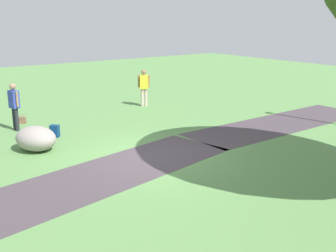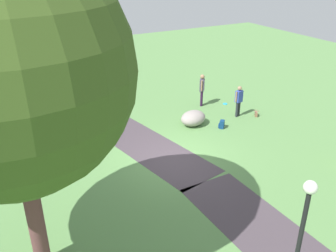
{
  "view_description": "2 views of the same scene",
  "coord_description": "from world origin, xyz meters",
  "px_view_note": "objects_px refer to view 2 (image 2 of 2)",
  "views": [
    {
      "loc": [
        6.44,
        9.55,
        3.9
      ],
      "look_at": [
        -0.62,
        -0.04,
        0.78
      ],
      "focal_mm": 45.63,
      "sensor_mm": 36.0,
      "label": 1
    },
    {
      "loc": [
        -11.39,
        6.5,
        7.76
      ],
      "look_at": [
        0.68,
        -0.09,
        1.21
      ],
      "focal_mm": 39.2,
      "sensor_mm": 36.0,
      "label": 2
    }
  ],
  "objects_px": {
    "lamp_post": "(300,240)",
    "backpack_by_boulder": "(222,124)",
    "frisbee_on_grass": "(225,104)",
    "woman_with_handbag": "(239,99)",
    "lawn_boulder": "(193,118)",
    "passerby_on_path": "(202,88)",
    "large_shade_tree": "(6,71)",
    "handbag_on_grass": "(256,114)"
  },
  "relations": [
    {
      "from": "frisbee_on_grass",
      "to": "woman_with_handbag",
      "type": "bearing_deg",
      "value": 164.5
    },
    {
      "from": "handbag_on_grass",
      "to": "frisbee_on_grass",
      "type": "distance_m",
      "value": 2.18
    },
    {
      "from": "lawn_boulder",
      "to": "woman_with_handbag",
      "type": "xyz_separation_m",
      "value": [
        -0.22,
        -2.59,
        0.59
      ]
    },
    {
      "from": "woman_with_handbag",
      "to": "handbag_on_grass",
      "type": "bearing_deg",
      "value": -117.97
    },
    {
      "from": "lamp_post",
      "to": "lawn_boulder",
      "type": "bearing_deg",
      "value": -20.56
    },
    {
      "from": "large_shade_tree",
      "to": "passerby_on_path",
      "type": "bearing_deg",
      "value": -53.2
    },
    {
      "from": "large_shade_tree",
      "to": "frisbee_on_grass",
      "type": "distance_m",
      "value": 14.55
    },
    {
      "from": "large_shade_tree",
      "to": "lawn_boulder",
      "type": "relative_size",
      "value": 5.2
    },
    {
      "from": "lamp_post",
      "to": "woman_with_handbag",
      "type": "bearing_deg",
      "value": -32.95
    },
    {
      "from": "lawn_boulder",
      "to": "passerby_on_path",
      "type": "relative_size",
      "value": 0.89
    },
    {
      "from": "lamp_post",
      "to": "backpack_by_boulder",
      "type": "distance_m",
      "value": 10.43
    },
    {
      "from": "backpack_by_boulder",
      "to": "frisbee_on_grass",
      "type": "bearing_deg",
      "value": -39.76
    },
    {
      "from": "large_shade_tree",
      "to": "backpack_by_boulder",
      "type": "distance_m",
      "value": 11.77
    },
    {
      "from": "woman_with_handbag",
      "to": "backpack_by_boulder",
      "type": "relative_size",
      "value": 4.13
    },
    {
      "from": "lawn_boulder",
      "to": "frisbee_on_grass",
      "type": "distance_m",
      "value": 3.4
    },
    {
      "from": "lamp_post",
      "to": "passerby_on_path",
      "type": "xyz_separation_m",
      "value": [
        11.92,
        -5.5,
        -1.28
      ]
    },
    {
      "from": "handbag_on_grass",
      "to": "backpack_by_boulder",
      "type": "bearing_deg",
      "value": 97.13
    },
    {
      "from": "large_shade_tree",
      "to": "lamp_post",
      "type": "height_order",
      "value": "large_shade_tree"
    },
    {
      "from": "passerby_on_path",
      "to": "handbag_on_grass",
      "type": "height_order",
      "value": "passerby_on_path"
    },
    {
      "from": "large_shade_tree",
      "to": "woman_with_handbag",
      "type": "distance_m",
      "value": 13.06
    },
    {
      "from": "passerby_on_path",
      "to": "handbag_on_grass",
      "type": "bearing_deg",
      "value": -146.79
    },
    {
      "from": "handbag_on_grass",
      "to": "backpack_by_boulder",
      "type": "xyz_separation_m",
      "value": [
        -0.3,
        2.42,
        0.05
      ]
    },
    {
      "from": "large_shade_tree",
      "to": "passerby_on_path",
      "type": "relative_size",
      "value": 4.61
    },
    {
      "from": "backpack_by_boulder",
      "to": "woman_with_handbag",
      "type": "bearing_deg",
      "value": -64.12
    },
    {
      "from": "passerby_on_path",
      "to": "backpack_by_boulder",
      "type": "bearing_deg",
      "value": 165.96
    },
    {
      "from": "backpack_by_boulder",
      "to": "large_shade_tree",
      "type": "bearing_deg",
      "value": 116.47
    },
    {
      "from": "lawn_boulder",
      "to": "handbag_on_grass",
      "type": "relative_size",
      "value": 4.2
    },
    {
      "from": "handbag_on_grass",
      "to": "backpack_by_boulder",
      "type": "height_order",
      "value": "backpack_by_boulder"
    },
    {
      "from": "passerby_on_path",
      "to": "backpack_by_boulder",
      "type": "height_order",
      "value": "passerby_on_path"
    },
    {
      "from": "woman_with_handbag",
      "to": "lamp_post",
      "type": "bearing_deg",
      "value": 147.05
    },
    {
      "from": "lamp_post",
      "to": "lawn_boulder",
      "type": "xyz_separation_m",
      "value": [
        10.0,
        -3.75,
        -1.97
      ]
    },
    {
      "from": "lamp_post",
      "to": "backpack_by_boulder",
      "type": "bearing_deg",
      "value": -27.89
    },
    {
      "from": "large_shade_tree",
      "to": "handbag_on_grass",
      "type": "xyz_separation_m",
      "value": [
        4.99,
        -11.83,
        -5.35
      ]
    },
    {
      "from": "backpack_by_boulder",
      "to": "frisbee_on_grass",
      "type": "xyz_separation_m",
      "value": [
        2.44,
        -2.03,
        -0.18
      ]
    },
    {
      "from": "woman_with_handbag",
      "to": "frisbee_on_grass",
      "type": "height_order",
      "value": "woman_with_handbag"
    },
    {
      "from": "passerby_on_path",
      "to": "frisbee_on_grass",
      "type": "relative_size",
      "value": 6.71
    },
    {
      "from": "woman_with_handbag",
      "to": "backpack_by_boulder",
      "type": "distance_m",
      "value": 1.9
    },
    {
      "from": "lawn_boulder",
      "to": "passerby_on_path",
      "type": "bearing_deg",
      "value": -42.39
    },
    {
      "from": "lawn_boulder",
      "to": "passerby_on_path",
      "type": "height_order",
      "value": "passerby_on_path"
    },
    {
      "from": "large_shade_tree",
      "to": "passerby_on_path",
      "type": "xyz_separation_m",
      "value": [
        7.58,
        -10.13,
        -4.44
      ]
    },
    {
      "from": "lamp_post",
      "to": "lawn_boulder",
      "type": "height_order",
      "value": "lamp_post"
    },
    {
      "from": "passerby_on_path",
      "to": "large_shade_tree",
      "type": "bearing_deg",
      "value": 126.8
    }
  ]
}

